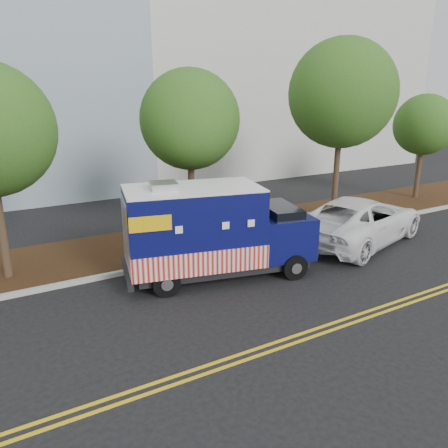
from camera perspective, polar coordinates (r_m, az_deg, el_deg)
ground at (r=15.10m, az=1.10°, el=-5.90°), size 120.00×120.00×0.00m
curb at (r=16.20m, az=-1.43°, el=-3.97°), size 120.00×0.18×0.15m
mulch_strip at (r=17.97m, az=-4.59°, el=-1.86°), size 120.00×4.00×0.15m
centerline_near at (r=11.89m, az=12.38°, el=-13.08°), size 120.00×0.10×0.01m
centerline_far at (r=11.74m, az=13.20°, el=-13.58°), size 120.00×0.10×0.01m
tree_b at (r=17.10m, az=-4.47°, el=13.40°), size 3.81×3.81×6.73m
tree_c at (r=20.46m, az=15.18°, el=16.10°), size 4.71×4.71×8.10m
tree_d at (r=26.17m, az=24.70°, el=11.67°), size 3.22×3.22×5.72m
sign_post at (r=15.95m, az=-5.18°, el=-0.10°), size 0.06×0.06×2.40m
food_truck at (r=14.04m, az=-1.83°, el=-1.30°), size 6.49×3.51×3.25m
white_car at (r=18.37m, az=17.28°, el=0.55°), size 7.10×4.69×1.81m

